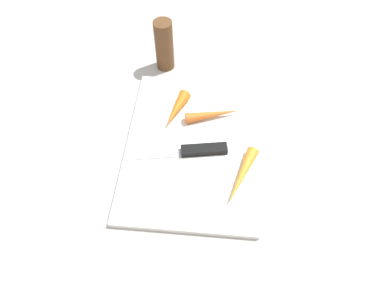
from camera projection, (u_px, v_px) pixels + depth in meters
ground_plane at (192, 147)px, 0.70m from camera, size 1.40×1.40×0.00m
cutting_board at (192, 146)px, 0.69m from camera, size 0.36×0.26×0.01m
knife at (197, 150)px, 0.67m from camera, size 0.05×0.20×0.01m
carrot_longest at (241, 176)px, 0.63m from camera, size 0.13×0.07×0.02m
carrot_medium at (213, 114)px, 0.72m from camera, size 0.05×0.12×0.02m
carrot_shortest at (176, 110)px, 0.72m from camera, size 0.10×0.05×0.03m
pepper_grinder at (164, 45)px, 0.78m from camera, size 0.04×0.04×0.12m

